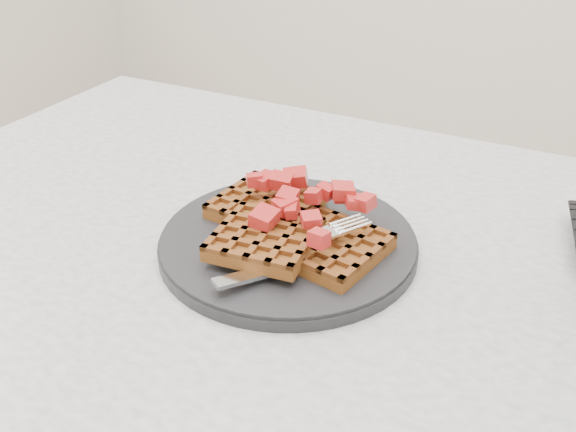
% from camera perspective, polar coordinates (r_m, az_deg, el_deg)
% --- Properties ---
extents(table, '(1.20, 0.80, 0.75)m').
position_cam_1_polar(table, '(0.71, 4.04, -12.94)').
color(table, silver).
rests_on(table, ground).
extents(plate, '(0.27, 0.27, 0.02)m').
position_cam_1_polar(plate, '(0.67, 0.00, -2.36)').
color(plate, black).
rests_on(plate, table).
extents(waffles, '(0.21, 0.18, 0.03)m').
position_cam_1_polar(waffles, '(0.66, -0.14, -1.11)').
color(waffles, brown).
rests_on(waffles, plate).
extents(strawberry_pile, '(0.15, 0.15, 0.02)m').
position_cam_1_polar(strawberry_pile, '(0.65, 0.00, 1.07)').
color(strawberry_pile, '#A2090A').
rests_on(strawberry_pile, waffles).
extents(fork, '(0.11, 0.17, 0.02)m').
position_cam_1_polar(fork, '(0.62, 1.56, -3.66)').
color(fork, silver).
rests_on(fork, plate).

